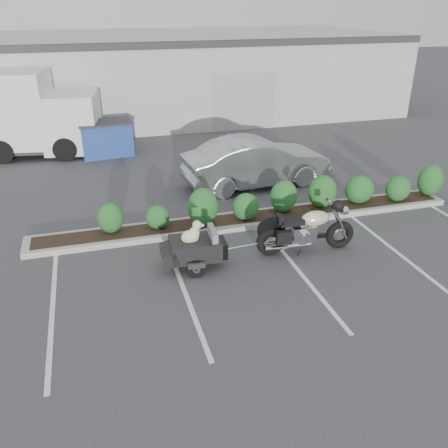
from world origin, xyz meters
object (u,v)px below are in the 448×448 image
object	(u,v)px
motorcycle	(306,230)
sedan	(257,162)
pet_trailer	(194,248)
dumpster	(106,138)
delivery_truck	(9,116)

from	to	relation	value
motorcycle	sedan	size ratio (longest dim) A/B	0.53
pet_trailer	sedan	xyz separation A→B (m)	(3.17, 4.66, 0.29)
motorcycle	dumpster	size ratio (longest dim) A/B	1.17
motorcycle	delivery_truck	xyz separation A→B (m)	(-7.69, 10.59, 0.96)
motorcycle	sedan	distance (m)	4.70
motorcycle	dumpster	world-z (taller)	motorcycle
dumpster	delivery_truck	distance (m)	3.76
pet_trailer	delivery_truck	bearing A→B (deg)	118.61
sedan	dumpster	distance (m)	6.65
motorcycle	pet_trailer	size ratio (longest dim) A/B	1.25
motorcycle	delivery_truck	distance (m)	13.12
dumpster	sedan	bearing A→B (deg)	-52.15
pet_trailer	motorcycle	bearing A→B (deg)	3.18
dumpster	pet_trailer	bearing A→B (deg)	-87.15
motorcycle	delivery_truck	size ratio (longest dim) A/B	0.35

